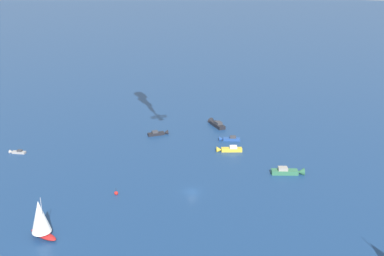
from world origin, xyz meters
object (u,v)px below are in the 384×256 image
(motorboat_outer_ring_f, at_px, (159,133))
(marker_buoy, at_px, (116,193))
(motorboat_inshore, at_px, (228,149))
(motorboat_outer_ring_e, at_px, (289,172))
(motorboat_outer_ring_c, at_px, (229,139))
(motorboat_mid_cluster, at_px, (216,124))
(sailboat_ahead, at_px, (40,218))
(motorboat_trailing, at_px, (17,152))

(motorboat_outer_ring_f, xyz_separation_m, marker_buoy, (-15.34, 46.80, -0.24))
(motorboat_inshore, xyz_separation_m, motorboat_outer_ring_e, (-24.53, 7.71, 0.09))
(motorboat_inshore, distance_m, motorboat_outer_ring_f, 30.80)
(motorboat_outer_ring_c, bearing_deg, marker_buoy, 78.28)
(motorboat_outer_ring_e, bearing_deg, marker_buoy, 42.72)
(motorboat_outer_ring_f, relative_size, marker_buoy, 3.53)
(motorboat_outer_ring_f, bearing_deg, motorboat_mid_cluster, -126.68)
(motorboat_outer_ring_e, bearing_deg, motorboat_inshore, -17.46)
(motorboat_inshore, distance_m, motorboat_outer_ring_e, 25.71)
(motorboat_outer_ring_f, bearing_deg, sailboat_ahead, 100.00)
(motorboat_mid_cluster, bearing_deg, marker_buoy, 90.11)
(motorboat_inshore, xyz_separation_m, sailboat_ahead, (18.01, 69.92, 4.27))
(motorboat_outer_ring_f, bearing_deg, motorboat_trailing, 49.01)
(motorboat_trailing, relative_size, motorboat_outer_ring_c, 0.76)
(motorboat_inshore, height_order, sailboat_ahead, sailboat_ahead)
(motorboat_inshore, relative_size, sailboat_ahead, 0.84)
(motorboat_trailing, xyz_separation_m, motorboat_outer_ring_f, (-34.29, -39.46, 0.17))
(motorboat_inshore, distance_m, motorboat_trailing, 74.92)
(motorboat_outer_ring_e, bearing_deg, motorboat_trailing, 18.25)
(motorboat_outer_ring_e, relative_size, motorboat_outer_ring_f, 1.40)
(motorboat_trailing, relative_size, motorboat_mid_cluster, 0.59)
(motorboat_outer_ring_e, bearing_deg, motorboat_mid_cluster, -37.16)
(motorboat_inshore, xyz_separation_m, motorboat_trailing, (65.01, 37.23, -0.26))
(motorboat_trailing, xyz_separation_m, motorboat_outer_ring_e, (-89.54, -29.52, 0.35))
(motorboat_trailing, xyz_separation_m, motorboat_outer_ring_c, (-60.90, -47.04, 0.16))
(motorboat_trailing, height_order, motorboat_outer_ring_e, motorboat_outer_ring_e)
(sailboat_ahead, distance_m, marker_buoy, 25.89)
(motorboat_outer_ring_e, height_order, marker_buoy, motorboat_outer_ring_e)
(motorboat_outer_ring_c, bearing_deg, motorboat_outer_ring_e, 148.55)
(sailboat_ahead, bearing_deg, marker_buoy, -95.91)
(motorboat_mid_cluster, xyz_separation_m, motorboat_outer_ring_f, (15.20, 20.41, -0.20))
(motorboat_inshore, relative_size, motorboat_mid_cluster, 0.90)
(motorboat_trailing, distance_m, motorboat_outer_ring_e, 94.28)
(motorboat_mid_cluster, bearing_deg, motorboat_outer_ring_e, 142.84)
(motorboat_outer_ring_e, bearing_deg, motorboat_outer_ring_c, -31.45)
(motorboat_outer_ring_f, distance_m, marker_buoy, 49.25)
(marker_buoy, bearing_deg, sailboat_ahead, 84.09)
(sailboat_ahead, height_order, motorboat_outer_ring_e, sailboat_ahead)
(motorboat_inshore, distance_m, marker_buoy, 47.16)
(motorboat_trailing, distance_m, sailboat_ahead, 57.42)
(motorboat_inshore, relative_size, marker_buoy, 4.35)
(motorboat_trailing, distance_m, motorboat_outer_ring_c, 76.95)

